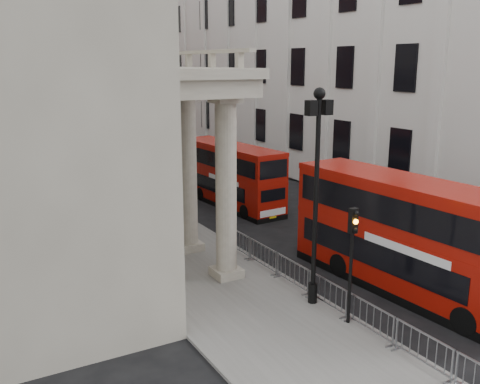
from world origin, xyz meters
The scene contains 16 objects.
ground centered at (0.00, 0.00, 0.00)m, with size 260.00×260.00×0.00m, color black.
sidewalk_west centered at (-3.00, 30.00, 0.06)m, with size 6.00×140.00×0.12m, color slate.
sidewalk_east centered at (13.50, 30.00, 0.06)m, with size 3.00×140.00×0.12m, color slate.
kerb centered at (-0.05, 30.00, 0.07)m, with size 0.20×140.00×0.14m, color slate.
east_building centered at (16.00, 32.00, 12.50)m, with size 8.00×55.00×25.00m, color silver.
monument_column centered at (6.00, 92.00, 15.98)m, with size 8.00×8.00×54.20m.
lamp_post_south centered at (-0.60, 4.00, 4.91)m, with size 1.05×0.44×8.32m.
lamp_post_mid centered at (-0.60, 20.00, 4.91)m, with size 1.05×0.44×8.32m.
lamp_post_north centered at (-0.60, 36.00, 4.91)m, with size 1.05×0.44×8.32m.
traffic_light centered at (-0.50, 1.98, 3.11)m, with size 0.28×0.33×4.30m.
crowd_barriers centered at (-0.35, 2.23, 0.67)m, with size 0.50×18.75×1.10m.
bus_near centered at (3.58, 3.31, 2.47)m, with size 3.22×11.06×4.72m.
bus_far centered at (3.88, 19.01, 2.14)m, with size 2.93×9.62×4.09m.
pedestrian_a centered at (-2.84, 17.48, 1.08)m, with size 0.70×0.46×1.92m, color black.
pedestrian_b centered at (-3.46, 15.45, 1.06)m, with size 0.91×0.71×1.87m, color #292321.
pedestrian_c centered at (-1.66, 20.37, 0.94)m, with size 0.80×0.52×1.64m, color black.
Camera 1 is at (-12.63, -11.52, 9.28)m, focal length 40.00 mm.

